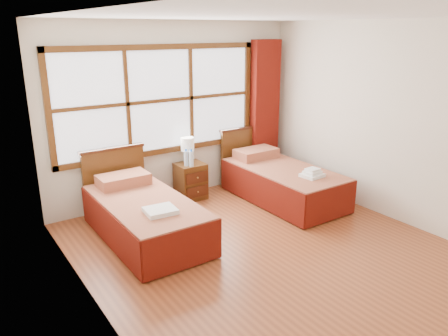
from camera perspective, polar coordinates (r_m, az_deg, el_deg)
floor at (r=5.19m, az=6.08°, el=-10.84°), size 4.50×4.50×0.00m
ceiling at (r=4.57m, az=7.18°, el=19.17°), size 4.50×4.50×0.00m
wall_back at (r=6.54m, az=-6.43°, el=7.25°), size 4.00×0.00×4.00m
wall_left at (r=3.77m, az=-17.16°, el=-1.20°), size 0.00×4.50×4.50m
wall_right at (r=6.18m, az=20.87°, el=5.60°), size 0.00×4.50×4.50m
window at (r=6.37m, az=-8.33°, el=8.71°), size 3.16×0.06×1.56m
curtain at (r=7.33m, az=5.32°, el=7.36°), size 0.50×0.16×2.30m
bed_left at (r=5.49m, az=-10.45°, el=-6.05°), size 0.97×1.99×0.94m
bed_right at (r=6.63m, az=7.44°, el=-1.69°), size 0.98×2.00×0.95m
nightstand at (r=6.63m, az=-4.36°, el=-1.72°), size 0.41×0.41×0.55m
towels_left at (r=4.97m, az=-8.31°, el=-5.53°), size 0.36×0.33×0.05m
towels_right at (r=6.19m, az=11.46°, el=-0.71°), size 0.31×0.27×0.12m
lamp at (r=6.55m, az=-4.81°, el=3.04°), size 0.20×0.20×0.39m
bottle_near at (r=6.42m, az=-4.96°, el=1.29°), size 0.07×0.07×0.25m
bottle_far at (r=6.40m, az=-4.30°, el=1.25°), size 0.07×0.07×0.26m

